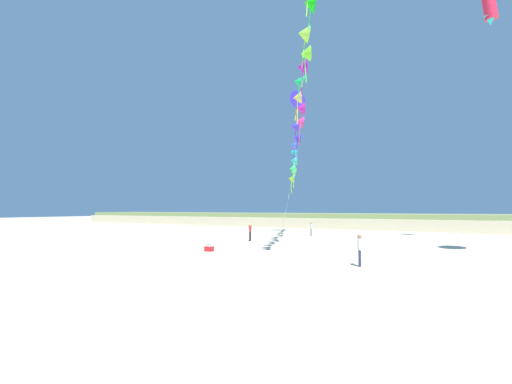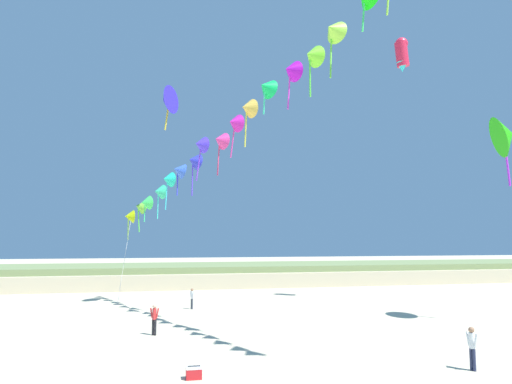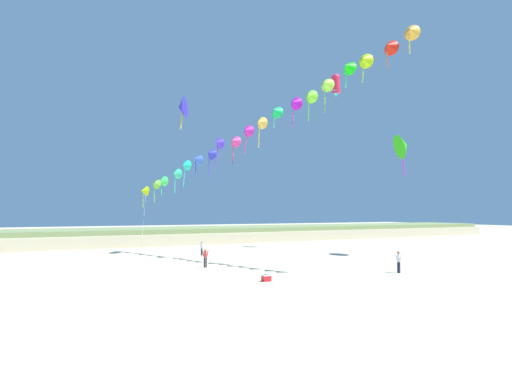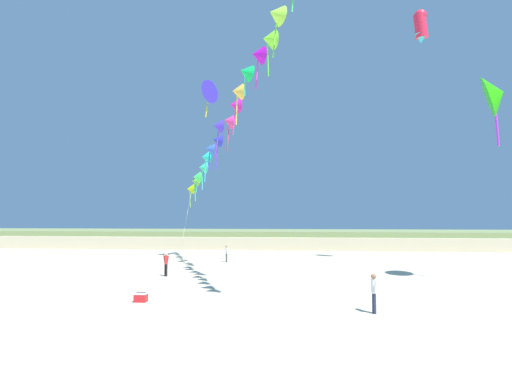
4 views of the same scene
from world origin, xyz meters
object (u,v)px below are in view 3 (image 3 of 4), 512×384
object	(u,v)px
person_near_left	(202,247)
large_kite_low_lead	(336,85)
large_kite_high_solo	(403,146)
beach_cooler	(266,278)
person_near_right	(205,256)
person_mid_center	(399,260)
large_kite_mid_trail	(182,108)

from	to	relation	value
person_near_left	large_kite_low_lead	world-z (taller)	large_kite_low_lead
large_kite_high_solo	beach_cooler	size ratio (longest dim) A/B	7.83
person_near_right	beach_cooler	distance (m)	8.20
person_near_left	person_mid_center	bearing A→B (deg)	-62.56
large_kite_mid_trail	person_mid_center	bearing A→B (deg)	-58.79
person_mid_center	large_kite_mid_trail	size ratio (longest dim) A/B	0.47
person_near_left	large_kite_high_solo	world-z (taller)	large_kite_high_solo
large_kite_low_lead	large_kite_mid_trail	world-z (taller)	large_kite_low_lead
person_near_right	person_mid_center	bearing A→B (deg)	-37.69
large_kite_mid_trail	person_near_right	bearing A→B (deg)	-93.42
person_near_left	beach_cooler	distance (m)	16.87
large_kite_low_lead	person_near_left	bearing A→B (deg)	176.15
person_near_left	person_mid_center	xyz separation A→B (m)	(9.37, -18.05, 0.09)
person_near_left	large_kite_mid_trail	distance (m)	14.97
person_near_right	large_kite_low_lead	size ratio (longest dim) A/B	0.55
person_near_right	large_kite_high_solo	distance (m)	23.34
person_mid_center	person_near_left	bearing A→B (deg)	117.44
person_near_right	beach_cooler	world-z (taller)	person_near_right
beach_cooler	large_kite_mid_trail	bearing A→B (deg)	92.86
large_kite_low_lead	beach_cooler	world-z (taller)	large_kite_low_lead
person_mid_center	large_kite_high_solo	distance (m)	15.66
large_kite_low_lead	beach_cooler	bearing A→B (deg)	-138.94
large_kite_mid_trail	large_kite_low_lead	bearing A→B (deg)	-5.87
person_mid_center	large_kite_low_lead	size ratio (longest dim) A/B	0.56
large_kite_high_solo	beach_cooler	distance (m)	23.26
person_near_left	person_near_right	world-z (taller)	person_near_right
large_kite_mid_trail	beach_cooler	distance (m)	23.46
person_mid_center	large_kite_low_lead	bearing A→B (deg)	66.20
person_near_left	person_near_right	size ratio (longest dim) A/B	0.92
large_kite_low_lead	person_mid_center	bearing A→B (deg)	-113.80
person_mid_center	large_kite_low_lead	distance (m)	26.76
person_near_left	large_kite_mid_trail	size ratio (longest dim) A/B	0.42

